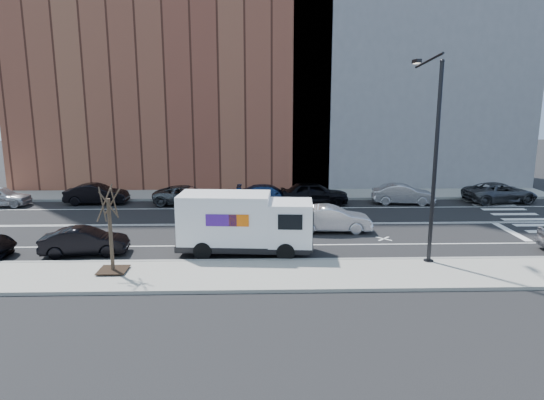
{
  "coord_description": "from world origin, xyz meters",
  "views": [
    {
      "loc": [
        -0.74,
        -28.27,
        7.42
      ],
      "look_at": [
        0.06,
        0.4,
        1.4
      ],
      "focal_mm": 32.0,
      "sensor_mm": 36.0,
      "label": 1
    }
  ],
  "objects": [
    {
      "name": "sidewalk_far",
      "position": [
        0.0,
        8.8,
        0.07
      ],
      "size": [
        44.0,
        3.6,
        0.15
      ],
      "primitive_type": "cube",
      "color": "gray",
      "rests_on": "ground"
    },
    {
      "name": "fedex_van",
      "position": [
        -1.45,
        -5.6,
        1.56
      ],
      "size": [
        6.65,
        2.72,
        2.97
      ],
      "rotation": [
        0.0,
        0.0,
        -0.08
      ],
      "color": "black",
      "rests_on": "ground"
    },
    {
      "name": "driving_sedan",
      "position": [
        3.39,
        -1.74,
        0.73
      ],
      "size": [
        4.49,
        1.64,
        1.47
      ],
      "primitive_type": "imported",
      "rotation": [
        0.0,
        0.0,
        1.55
      ],
      "color": "silver",
      "rests_on": "ground"
    },
    {
      "name": "far_parked_d",
      "position": [
        -0.0,
        5.89,
        0.67
      ],
      "size": [
        4.63,
        1.9,
        1.34
      ],
      "primitive_type": "imported",
      "rotation": [
        0.0,
        0.0,
        1.57
      ],
      "color": "navy",
      "rests_on": "ground"
    },
    {
      "name": "far_parked_c",
      "position": [
        -5.81,
        5.73,
        0.67
      ],
      "size": [
        4.91,
        2.46,
        1.34
      ],
      "primitive_type": "imported",
      "rotation": [
        0.0,
        0.0,
        1.52
      ],
      "color": "#494C51",
      "rests_on": "ground"
    },
    {
      "name": "bldg_concrete",
      "position": [
        12.0,
        15.6,
        13.0
      ],
      "size": [
        20.0,
        10.0,
        26.0
      ],
      "primitive_type": "cube",
      "color": "slate",
      "rests_on": "ground"
    },
    {
      "name": "sidewalk_near",
      "position": [
        0.0,
        -8.8,
        0.07
      ],
      "size": [
        44.0,
        3.6,
        0.15
      ],
      "primitive_type": "cube",
      "color": "gray",
      "rests_on": "ground"
    },
    {
      "name": "crosswalk",
      "position": [
        16.0,
        0.0,
        0.0
      ],
      "size": [
        3.0,
        14.0,
        0.01
      ],
      "primitive_type": null,
      "color": "white",
      "rests_on": "ground"
    },
    {
      "name": "bldg_brick",
      "position": [
        -8.0,
        15.6,
        11.0
      ],
      "size": [
        26.0,
        10.0,
        22.0
      ],
      "primitive_type": "cube",
      "color": "brown",
      "rests_on": "ground"
    },
    {
      "name": "street_tree",
      "position": [
        -7.0,
        -8.4,
        1.45
      ],
      "size": [
        1.2,
        1.2,
        3.75
      ],
      "color": "black",
      "rests_on": "ground"
    },
    {
      "name": "road_markings",
      "position": [
        0.0,
        0.0,
        0.0
      ],
      "size": [
        40.0,
        8.6,
        0.01
      ],
      "primitive_type": null,
      "color": "white",
      "rests_on": "ground"
    },
    {
      "name": "curb_near",
      "position": [
        0.0,
        -7.0,
        0.08
      ],
      "size": [
        44.0,
        0.25,
        0.17
      ],
      "primitive_type": "cube",
      "color": "gray",
      "rests_on": "ground"
    },
    {
      "name": "ground",
      "position": [
        0.0,
        0.0,
        0.0
      ],
      "size": [
        120.0,
        120.0,
        0.0
      ],
      "primitive_type": "plane",
      "color": "black",
      "rests_on": "ground"
    },
    {
      "name": "curb_far",
      "position": [
        0.0,
        7.0,
        0.08
      ],
      "size": [
        44.0,
        0.25,
        0.17
      ],
      "primitive_type": "cube",
      "color": "gray",
      "rests_on": "ground"
    },
    {
      "name": "far_parked_e",
      "position": [
        3.2,
        5.44,
        0.83
      ],
      "size": [
        4.91,
        2.11,
        1.65
      ],
      "primitive_type": "imported",
      "rotation": [
        0.0,
        0.0,
        1.6
      ],
      "color": "black",
      "rests_on": "ground"
    },
    {
      "name": "near_parked_rear_a",
      "position": [
        -9.15,
        -5.58,
        0.67
      ],
      "size": [
        4.16,
        1.8,
        1.33
      ],
      "primitive_type": "imported",
      "rotation": [
        0.0,
        0.0,
        1.67
      ],
      "color": "black",
      "rests_on": "ground"
    },
    {
      "name": "streetlight",
      "position": [
        7.0,
        -6.91,
        5.08
      ],
      "size": [
        0.44,
        4.02,
        9.34
      ],
      "color": "black",
      "rests_on": "ground"
    },
    {
      "name": "far_parked_b",
      "position": [
        -12.34,
        6.05,
        0.72
      ],
      "size": [
        4.38,
        1.54,
        1.44
      ],
      "primitive_type": "imported",
      "rotation": [
        0.0,
        0.0,
        1.57
      ],
      "color": "black",
      "rests_on": "ground"
    },
    {
      "name": "far_parked_g",
      "position": [
        16.8,
        5.79,
        0.72
      ],
      "size": [
        5.45,
        3.04,
        1.44
      ],
      "primitive_type": "imported",
      "rotation": [
        0.0,
        0.0,
        1.7
      ],
      "color": "#414448",
      "rests_on": "ground"
    },
    {
      "name": "far_parked_f",
      "position": [
        9.59,
        5.46,
        0.71
      ],
      "size": [
        4.46,
        1.97,
        1.42
      ],
      "primitive_type": "imported",
      "rotation": [
        0.0,
        0.0,
        1.46
      ],
      "color": "#A0A0A5",
      "rests_on": "ground"
    }
  ]
}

